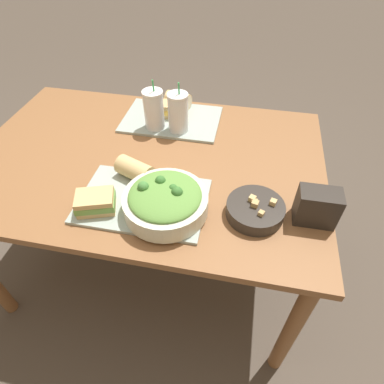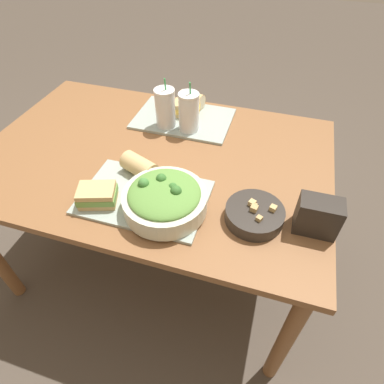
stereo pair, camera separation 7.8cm
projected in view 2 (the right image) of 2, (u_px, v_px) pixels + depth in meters
ground_plane at (164, 257)px, 1.88m from camera, size 12.00×12.00×0.00m
dining_table at (155, 171)px, 1.41m from camera, size 1.46×0.98×0.76m
tray_near at (144, 197)px, 1.16m from camera, size 0.45×0.30×0.01m
tray_far at (183, 119)px, 1.53m from camera, size 0.45×0.30×0.01m
salad_bowl at (165, 198)px, 1.08m from camera, size 0.29×0.29×0.11m
soup_bowl at (254, 214)px, 1.08m from camera, size 0.20×0.20×0.07m
sandwich_near at (97, 195)px, 1.11m from camera, size 0.15×0.13×0.06m
baguette_near at (140, 166)px, 1.22m from camera, size 0.16×0.12×0.08m
sandwich_far at (187, 108)px, 1.53m from camera, size 0.14×0.11×0.06m
baguette_far at (192, 100)px, 1.58m from camera, size 0.13×0.10×0.08m
drink_cup_dark at (165, 109)px, 1.43m from camera, size 0.09×0.09×0.23m
drink_cup_red at (189, 113)px, 1.40m from camera, size 0.09×0.09×0.23m
chip_bag at (318, 216)px, 1.02m from camera, size 0.14×0.08×0.13m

